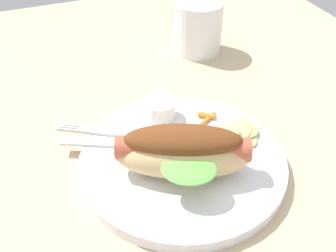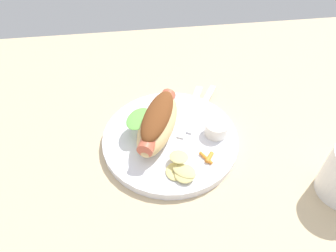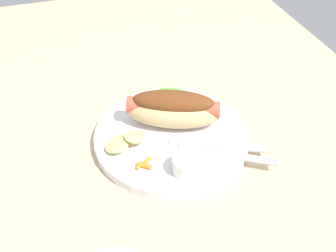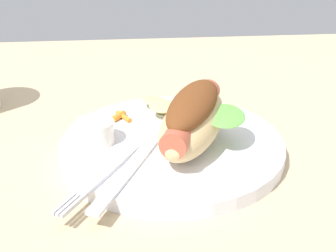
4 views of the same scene
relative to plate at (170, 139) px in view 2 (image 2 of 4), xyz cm
name	(u,v)px [view 2 (image 2 of 4)]	position (x,y,z in cm)	size (l,w,h in cm)	color
ground_plane	(160,155)	(-2.17, -2.23, -1.70)	(120.00, 90.00, 1.80)	tan
plate	(170,139)	(0.00, 0.00, 0.00)	(25.31, 25.31, 1.60)	white
hot_dog	(157,121)	(-2.36, 0.99, 4.05)	(12.35, 16.75, 6.30)	#DBB77A
sauce_ramekin	(216,129)	(8.60, -0.36, 2.07)	(4.28, 4.28, 2.55)	white
fork	(201,109)	(7.18, 6.38, 1.00)	(8.88, 13.60, 0.40)	silver
knife	(191,110)	(4.98, 6.23, 0.98)	(15.65, 1.40, 0.36)	silver
chips_pile	(181,169)	(0.66, -8.21, 1.65)	(5.50, 7.27, 2.07)	#D6C777
carrot_garnish	(208,158)	(5.77, -6.12, 1.15)	(2.62, 2.89, 0.77)	orange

